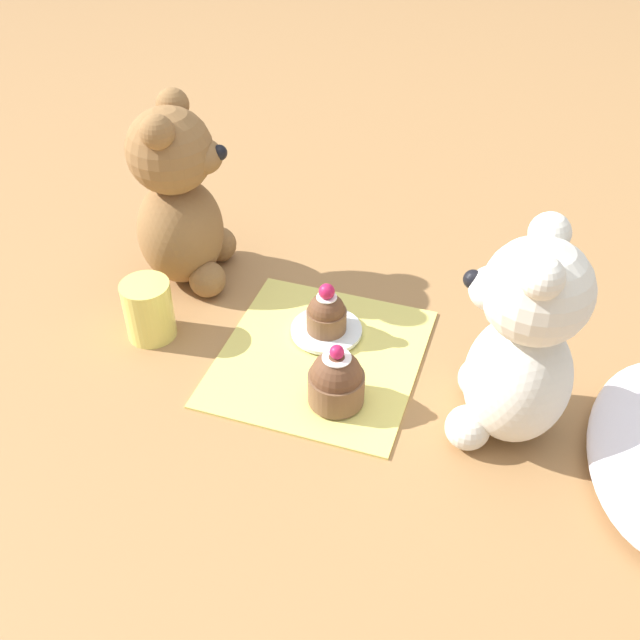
# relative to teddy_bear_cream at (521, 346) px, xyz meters

# --- Properties ---
(ground_plane) EXTENTS (4.00, 4.00, 0.00)m
(ground_plane) POSITION_rel_teddy_bear_cream_xyz_m (-0.04, -0.21, -0.11)
(ground_plane) COLOR #9E7042
(knitted_placemat) EXTENTS (0.24, 0.22, 0.01)m
(knitted_placemat) POSITION_rel_teddy_bear_cream_xyz_m (-0.04, -0.21, -0.10)
(knitted_placemat) COLOR #E0D166
(knitted_placemat) RESTS_ON ground_plane
(teddy_bear_cream) EXTENTS (0.12, 0.12, 0.23)m
(teddy_bear_cream) POSITION_rel_teddy_bear_cream_xyz_m (0.00, 0.00, 0.00)
(teddy_bear_cream) COLOR silver
(teddy_bear_cream) RESTS_ON ground_plane
(teddy_bear_tan) EXTENTS (0.14, 0.13, 0.24)m
(teddy_bear_tan) POSITION_rel_teddy_bear_cream_xyz_m (-0.13, -0.42, 0.00)
(teddy_bear_tan) COLOR olive
(teddy_bear_tan) RESTS_ON ground_plane
(cupcake_near_cream_bear) EXTENTS (0.06, 0.06, 0.07)m
(cupcake_near_cream_bear) POSITION_rel_teddy_bear_cream_xyz_m (0.03, -0.17, -0.07)
(cupcake_near_cream_bear) COLOR brown
(cupcake_near_cream_bear) RESTS_ON knitted_placemat
(saucer_plate) EXTENTS (0.08, 0.08, 0.01)m
(saucer_plate) POSITION_rel_teddy_bear_cream_xyz_m (-0.07, -0.22, -0.10)
(saucer_plate) COLOR silver
(saucer_plate) RESTS_ON knitted_placemat
(cupcake_near_tan_bear) EXTENTS (0.05, 0.05, 0.06)m
(cupcake_near_tan_bear) POSITION_rel_teddy_bear_cream_xyz_m (-0.07, -0.22, -0.07)
(cupcake_near_tan_bear) COLOR brown
(cupcake_near_tan_bear) RESTS_ON saucer_plate
(juice_glass) EXTENTS (0.06, 0.06, 0.07)m
(juice_glass) POSITION_rel_teddy_bear_cream_xyz_m (-0.01, -0.41, -0.07)
(juice_glass) COLOR #EADB66
(juice_glass) RESTS_ON ground_plane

